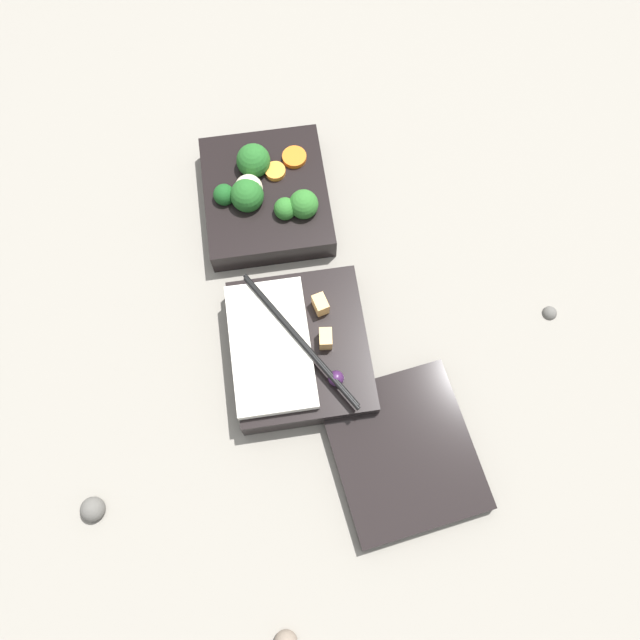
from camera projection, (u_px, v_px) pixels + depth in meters
name	position (u px, v px, depth m)	size (l,w,h in m)	color
ground_plane	(289.00, 267.00, 0.78)	(3.00, 3.00, 0.00)	gray
bento_tray_vegetable	(265.00, 194.00, 0.79)	(0.18, 0.15, 0.07)	black
bento_tray_rice	(296.00, 348.00, 0.72)	(0.18, 0.15, 0.06)	black
bento_lid	(403.00, 451.00, 0.70)	(0.17, 0.15, 0.02)	black
pebble_1	(93.00, 509.00, 0.68)	(0.03, 0.03, 0.03)	#595651
pebble_2	(550.00, 312.00, 0.76)	(0.02, 0.02, 0.02)	#595651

